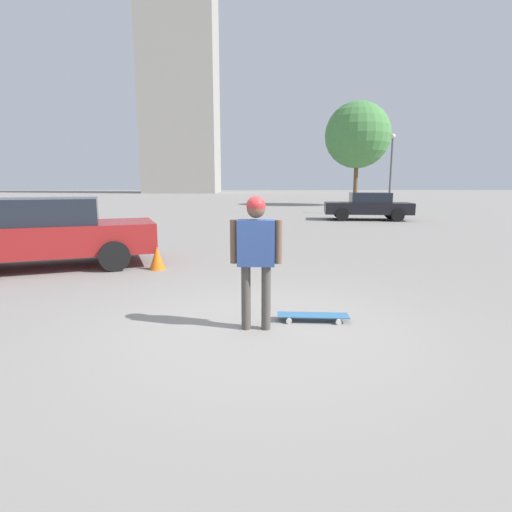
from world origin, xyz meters
TOP-DOWN VIEW (x-y plane):
  - ground_plane at (0.00, 0.00)m, footprint 220.00×220.00m
  - person at (0.00, 0.00)m, footprint 0.23×0.62m
  - skateboard at (0.28, -0.75)m, footprint 0.34×0.94m
  - car_parked_near at (3.73, 4.46)m, footprint 3.21×4.93m
  - car_parked_far at (15.07, -5.78)m, footprint 2.33×4.36m
  - building_block_distant at (77.44, 13.26)m, footprint 15.97×13.58m
  - tree_distant at (28.26, -8.57)m, footprint 5.21×5.21m
  - traffic_cone at (3.52, 2.02)m, footprint 0.33×0.33m
  - lamp_post at (18.65, -8.07)m, footprint 0.28×0.28m

SIDE VIEW (x-z plane):
  - ground_plane at x=0.00m, z-range 0.00..0.00m
  - skateboard at x=0.28m, z-range 0.03..0.11m
  - traffic_cone at x=3.52m, z-range 0.00..0.49m
  - car_parked_far at x=15.07m, z-range 0.02..1.37m
  - car_parked_near at x=3.73m, z-range 0.02..1.49m
  - person at x=0.00m, z-range 0.22..1.85m
  - lamp_post at x=18.65m, z-range 0.46..5.04m
  - tree_distant at x=28.26m, z-range 1.49..9.70m
  - building_block_distant at x=77.44m, z-range 0.00..43.44m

